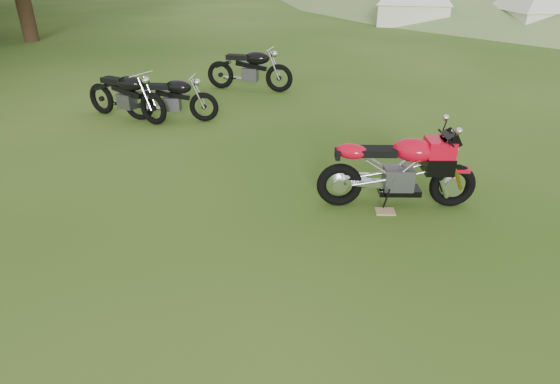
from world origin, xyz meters
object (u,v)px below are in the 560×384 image
(vintage_moto_a, at_px, (171,97))
(vintage_moto_c, at_px, (125,94))
(tent_mid, at_px, (544,0))
(sport_motorcycle, at_px, (398,164))
(vintage_moto_d, at_px, (249,68))
(plywood_board, at_px, (385,211))

(vintage_moto_a, height_order, vintage_moto_c, vintage_moto_c)
(tent_mid, bearing_deg, sport_motorcycle, -126.74)
(sport_motorcycle, distance_m, vintage_moto_d, 6.43)
(plywood_board, relative_size, vintage_moto_d, 0.12)
(plywood_board, xyz_separation_m, vintage_moto_a, (-4.55, 2.50, 0.47))
(vintage_moto_a, distance_m, vintage_moto_d, 2.80)
(vintage_moto_a, bearing_deg, tent_mid, 46.37)
(vintage_moto_a, bearing_deg, sport_motorcycle, -40.44)
(tent_mid, bearing_deg, vintage_moto_c, -144.95)
(plywood_board, height_order, vintage_moto_c, vintage_moto_c)
(vintage_moto_d, bearing_deg, vintage_moto_a, -106.49)
(vintage_moto_c, xyz_separation_m, vintage_moto_d, (1.51, 2.92, 0.03))
(vintage_moto_d, relative_size, tent_mid, 0.68)
(vintage_moto_a, bearing_deg, vintage_moto_d, 63.40)
(sport_motorcycle, bearing_deg, vintage_moto_c, 141.96)
(sport_motorcycle, height_order, vintage_moto_c, sport_motorcycle)
(sport_motorcycle, distance_m, vintage_moto_a, 5.16)
(plywood_board, bearing_deg, vintage_moto_c, 157.03)
(plywood_board, distance_m, vintage_moto_d, 6.58)
(sport_motorcycle, xyz_separation_m, vintage_moto_d, (-4.03, 5.00, -0.04))
(vintage_moto_a, height_order, vintage_moto_d, vintage_moto_d)
(vintage_moto_d, xyz_separation_m, tent_mid, (8.31, 13.10, 0.79))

